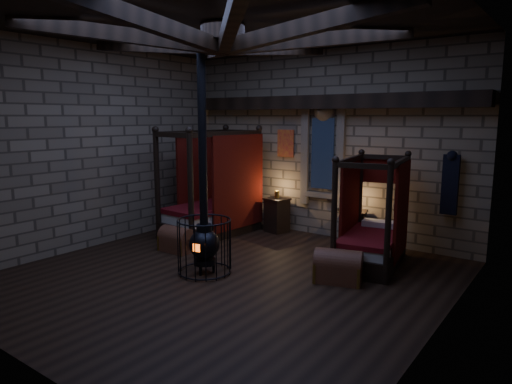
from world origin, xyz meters
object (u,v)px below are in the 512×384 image
Objects in this scene: bed_left at (214,209)px; trunk_left at (177,240)px; bed_right at (372,238)px; stove at (204,240)px; trunk_right at (338,267)px.

bed_left reaches higher than trunk_left.
bed_left is 3.87m from bed_right.
bed_left is 2.76m from stove.
bed_right is (3.87, 0.06, -0.11)m from bed_left.
stove is at bearing -48.00° from bed_left.
bed_left is at bearing 116.94° from stove.
bed_right is 2.31× the size of trunk_right.
stove is at bearing -25.32° from trunk_left.
trunk_right is 0.22× the size of stove.
bed_right is at bearing 34.81° from stove.
trunk_right is at bearing -13.32° from bed_left.
stove reaches higher than trunk_left.
trunk_left is 0.81× the size of trunk_right.
trunk_left is 0.18× the size of stove.
bed_right is at bearing 69.13° from trunk_right.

